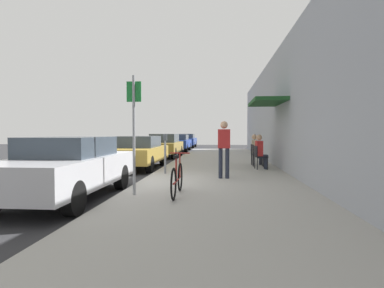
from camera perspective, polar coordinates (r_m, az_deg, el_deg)
ground_plane at (r=9.40m, az=-9.08°, el=-7.06°), size 60.00×60.00×0.00m
sidewalk_slab at (r=11.09m, az=4.91°, el=-5.34°), size 4.50×32.00×0.12m
building_facade at (r=11.29m, az=17.27°, el=6.53°), size 1.40×32.00×4.76m
parked_car_0 at (r=7.64m, az=-21.22°, el=-3.78°), size 1.80×4.40×1.38m
parked_car_1 at (r=13.40m, az=-9.54°, el=-1.34°), size 1.80×4.40×1.34m
parked_car_2 at (r=19.47m, az=-4.93°, el=-0.20°), size 1.80×4.40×1.40m
parked_car_3 at (r=25.60m, az=-2.52°, el=0.28°), size 1.80×4.40×1.32m
parked_car_4 at (r=31.92m, az=-1.01°, el=0.65°), size 1.80×4.40×1.36m
parking_meter at (r=10.68m, az=-4.79°, el=-1.16°), size 0.12×0.10×1.32m
street_sign at (r=7.10m, az=-10.26°, el=3.28°), size 0.32×0.06×2.60m
bicycle_0 at (r=7.00m, az=-2.66°, el=-6.20°), size 0.46×1.71×0.90m
cafe_chair_0 at (r=12.24m, az=11.80°, el=-2.03°), size 0.49×0.49×0.87m
seated_patron_0 at (r=12.24m, az=12.08°, el=-1.13°), size 0.46×0.40×1.29m
cafe_chair_1 at (r=13.23m, az=11.29°, el=-1.72°), size 0.45×0.45×0.87m
cafe_chair_2 at (r=13.94m, az=10.97°, el=-1.53°), size 0.47×0.47×0.87m
seated_patron_2 at (r=13.93m, az=11.22°, el=-0.74°), size 0.44×0.38×1.29m
pedestrian_standing at (r=9.57m, az=5.69°, el=-0.14°), size 0.36×0.22×1.70m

